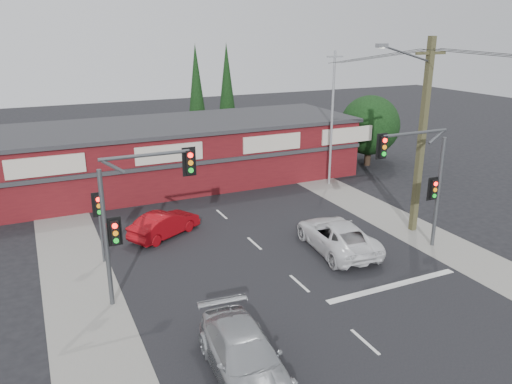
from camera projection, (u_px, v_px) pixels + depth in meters
name	position (u px, v px, depth m)	size (l,w,h in m)	color
ground	(303.00, 287.00, 20.91)	(120.00, 120.00, 0.00)	black
road_strip	(254.00, 243.00, 25.22)	(14.00, 70.00, 0.01)	black
verge_left	(77.00, 276.00, 21.82)	(3.00, 70.00, 0.02)	gray
verge_right	(388.00, 217.00, 28.62)	(3.00, 70.00, 0.02)	gray
stop_line	(393.00, 286.00, 21.02)	(6.50, 0.35, 0.01)	silver
white_suv	(337.00, 235.00, 24.25)	(2.47, 5.36, 1.49)	silver
silver_suv	(245.00, 356.00, 15.32)	(2.06, 5.07, 1.47)	#A7AAAC
red_sedan	(165.00, 224.00, 25.89)	(1.40, 4.02, 1.32)	maroon
lane_dashes	(275.00, 262.00, 23.17)	(0.12, 42.84, 0.01)	silver
shop_building	(169.00, 153.00, 34.49)	(27.30, 8.40, 4.22)	#4D0F14
tree_cluster	(368.00, 128.00, 39.19)	(5.90, 5.10, 5.50)	#2D2116
conifer_near	(197.00, 90.00, 41.29)	(1.80, 1.80, 9.25)	#2D2116
conifer_far	(227.00, 86.00, 44.42)	(1.80, 1.80, 9.25)	#2D2116
traffic_mast_left	(132.00, 206.00, 18.85)	(3.77, 0.27, 5.97)	#47494C
traffic_mast_right	(422.00, 172.00, 23.29)	(3.96, 0.27, 5.97)	#47494C
pedestal_signal	(99.00, 213.00, 22.46)	(0.55, 0.27, 3.38)	#47494C
utility_pole	(421.00, 131.00, 25.15)	(4.38, 0.59, 10.00)	#4B482A
steel_pole	(332.00, 117.00, 33.39)	(1.20, 0.16, 9.00)	gray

